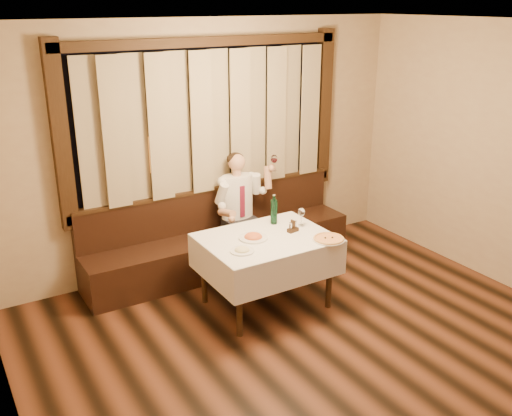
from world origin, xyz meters
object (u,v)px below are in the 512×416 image
banquette (220,243)px  pasta_cream (242,248)px  dining_table (266,247)px  seated_man (241,202)px  pizza (329,239)px  cruet_caddy (293,228)px  pasta_red (253,235)px  green_bottle (274,211)px

banquette → pasta_cream: (-0.38, -1.20, 0.48)m
dining_table → seated_man: size_ratio=0.94×
pasta_cream → seated_man: bearing=61.1°
banquette → pizza: bearing=-71.0°
dining_table → cruet_caddy: 0.34m
dining_table → banquette: bearing=90.0°
pizza → dining_table: bearing=141.7°
pasta_cream → seated_man: (0.61, 1.11, 0.01)m
pasta_red → pizza: bearing=-33.9°
seated_man → banquette: bearing=159.5°
pasta_red → pasta_cream: pasta_red is taller
dining_table → seated_man: seated_man is taller
cruet_caddy → seated_man: bearing=85.3°
pizza → pasta_red: size_ratio=1.09×
green_bottle → seated_man: seated_man is taller
green_bottle → cruet_caddy: 0.31m
pasta_red → cruet_caddy: (0.44, -0.05, 0.00)m
banquette → cruet_caddy: size_ratio=25.55×
dining_table → seated_man: bearing=75.8°
green_bottle → seated_man: 0.67m
pasta_cream → green_bottle: green_bottle is taller
pasta_red → seated_man: (0.37, 0.90, -0.00)m
dining_table → pizza: size_ratio=4.01×
banquette → green_bottle: 0.99m
dining_table → cruet_caddy: (0.30, -0.02, 0.15)m
seated_man → dining_table: bearing=-104.2°
seated_man → green_bottle: bearing=-88.0°
banquette → pizza: (0.48, -1.40, 0.46)m
pasta_cream → cruet_caddy: size_ratio=1.84×
pasta_red → pasta_cream: (-0.25, -0.21, -0.01)m
green_bottle → pasta_cream: bearing=-145.0°
dining_table → pasta_red: pasta_red is taller
banquette → seated_man: 0.55m
banquette → seated_man: size_ratio=2.36×
dining_table → cruet_caddy: size_ratio=10.14×
pasta_cream → green_bottle: size_ratio=0.72×
pasta_red → cruet_caddy: bearing=-6.9°
seated_man → pizza: bearing=-79.4°
banquette → pasta_cream: 1.35m
cruet_caddy → pasta_red: bearing=164.3°
green_bottle → cruet_caddy: green_bottle is taller
banquette → dining_table: (0.00, -1.02, 0.34)m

